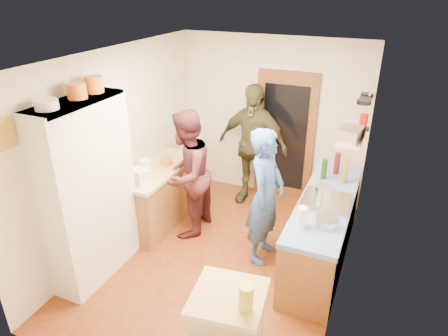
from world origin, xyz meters
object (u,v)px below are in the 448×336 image
Objects in this scene: person_hob at (267,198)px; person_left at (190,174)px; island_base at (228,336)px; hutch_body at (89,193)px; person_back at (253,145)px; right_counter_base at (323,232)px.

person_left is (-1.18, 0.21, 0.02)m from person_hob.
person_left is at bearing 125.64° from island_base.
hutch_body is at bearing 122.16° from person_hob.
person_left is 1.26m from person_back.
person_hob reaches higher than right_counter_base.
hutch_body is at bearing 161.39° from island_base.
person_hob reaches higher than island_base.
hutch_body is at bearing -29.04° from person_left.
right_counter_base is 1.23× the size of person_hob.
right_counter_base is 2.04m from island_base.
right_counter_base is 2.56× the size of island_base.
island_base is 0.44× the size of person_back.
person_left is at bearing 82.30° from person_hob.
hutch_body is 1.00× the size of right_counter_base.
hutch_body is 1.42m from person_left.
person_left is at bearing -178.60° from right_counter_base.
person_back is (-1.36, 1.11, 0.56)m from right_counter_base.
hutch_body is 2.11m from person_hob.
person_hob is (-0.68, -0.25, 0.47)m from right_counter_base.
person_hob is 0.91× the size of person_back.
right_counter_base is 1.92m from person_left.
person_back reaches higher than island_base.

